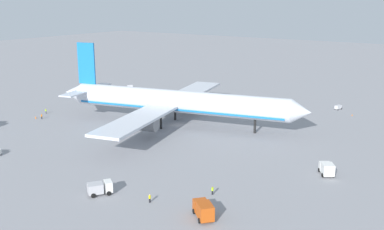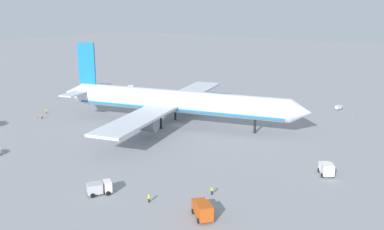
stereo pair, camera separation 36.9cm
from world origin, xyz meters
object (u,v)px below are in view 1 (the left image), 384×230
at_px(ground_worker_0, 212,190).
at_px(traffic_cone_0, 352,115).
at_px(traffic_cone_1, 36,117).
at_px(airliner, 174,102).
at_px(ground_worker_1, 150,198).
at_px(ground_worker_3, 42,116).
at_px(service_truck_0, 327,168).
at_px(service_truck_2, 204,209).
at_px(baggage_cart_0, 338,107).
at_px(traffic_cone_2, 36,118).
at_px(service_truck_3, 100,188).
at_px(traffic_cone_3, 122,97).
at_px(baggage_cart_1, 130,86).
at_px(ground_worker_2, 46,111).

height_order(ground_worker_0, traffic_cone_0, ground_worker_0).
relative_size(traffic_cone_0, traffic_cone_1, 1.00).
xyz_separation_m(airliner, ground_worker_0, (36.07, -36.79, -6.22)).
xyz_separation_m(ground_worker_1, ground_worker_3, (-66.88, 28.28, 0.03)).
relative_size(service_truck_0, traffic_cone_1, 9.60).
bearing_deg(service_truck_2, baggage_cart_0, 93.12).
distance_m(ground_worker_0, traffic_cone_2, 78.65).
bearing_deg(ground_worker_1, service_truck_0, 54.52).
relative_size(service_truck_3, ground_worker_3, 3.05).
relative_size(service_truck_2, service_truck_3, 1.14).
xyz_separation_m(service_truck_0, traffic_cone_3, (-90.53, 34.12, -1.22)).
distance_m(service_truck_2, ground_worker_3, 83.40).
relative_size(ground_worker_0, traffic_cone_3, 3.10).
height_order(ground_worker_3, traffic_cone_3, ground_worker_3).
bearing_deg(baggage_cart_1, ground_worker_3, -78.00).
distance_m(service_truck_3, ground_worker_1, 10.65).
bearing_deg(service_truck_0, airliner, 164.36).
bearing_deg(ground_worker_1, service_truck_3, -166.17).
relative_size(service_truck_3, traffic_cone_2, 9.42).
bearing_deg(service_truck_3, ground_worker_2, 149.44).
distance_m(airliner, baggage_cart_1, 62.50).
bearing_deg(service_truck_2, baggage_cart_1, 137.52).
relative_size(baggage_cart_0, traffic_cone_2, 6.55).
height_order(service_truck_2, ground_worker_1, service_truck_2).
relative_size(airliner, baggage_cart_1, 25.63).
xyz_separation_m(service_truck_2, ground_worker_0, (-3.86, 9.22, -0.75)).
bearing_deg(service_truck_3, traffic_cone_2, 152.85).
xyz_separation_m(baggage_cart_1, ground_worker_0, (86.33, -73.37, 0.18)).
xyz_separation_m(service_truck_2, traffic_cone_3, (-79.40, 65.82, -1.34)).
distance_m(ground_worker_2, ground_worker_3, 6.95).
height_order(baggage_cart_1, traffic_cone_0, baggage_cart_1).
xyz_separation_m(ground_worker_3, traffic_cone_1, (-2.83, -0.12, -0.59)).
xyz_separation_m(service_truck_0, traffic_cone_0, (-9.76, 55.51, -1.22)).
distance_m(traffic_cone_0, traffic_cone_3, 83.55).
xyz_separation_m(airliner, service_truck_2, (39.93, -46.00, -5.47)).
xyz_separation_m(baggage_cart_0, ground_worker_0, (1.22, -84.10, 0.08)).
distance_m(ground_worker_1, ground_worker_3, 72.61).
bearing_deg(service_truck_0, traffic_cone_2, -177.12).
distance_m(baggage_cart_1, traffic_cone_2, 56.34).
distance_m(baggage_cart_0, traffic_cone_3, 79.24).
height_order(service_truck_3, traffic_cone_3, service_truck_3).
bearing_deg(traffic_cone_0, ground_worker_3, -143.45).
height_order(traffic_cone_0, traffic_cone_1, same).
xyz_separation_m(traffic_cone_1, traffic_cone_2, (0.96, -0.74, 0.00)).
bearing_deg(traffic_cone_1, ground_worker_1, -21.99).
relative_size(service_truck_0, ground_worker_3, 3.11).
distance_m(baggage_cart_0, ground_worker_2, 98.51).
bearing_deg(service_truck_0, ground_worker_0, -123.70).
bearing_deg(traffic_cone_1, traffic_cone_3, 86.96).
bearing_deg(baggage_cart_0, traffic_cone_3, -159.70).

